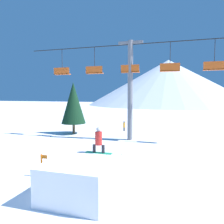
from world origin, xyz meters
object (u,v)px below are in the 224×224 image
(pine_tree_near, at_px, (73,103))
(trail_marker, at_px, (42,165))
(snow_ramp, at_px, (81,178))
(distant_skier, at_px, (124,126))
(snowboarder, at_px, (99,140))

(pine_tree_near, distance_m, trail_marker, 13.55)
(snow_ramp, height_order, trail_marker, snow_ramp)
(snow_ramp, distance_m, distant_skier, 17.54)
(snowboarder, relative_size, trail_marker, 1.09)
(snowboarder, xyz_separation_m, pine_tree_near, (-7.87, 12.57, 1.28))
(snowboarder, distance_m, distant_skier, 16.31)
(snow_ramp, xyz_separation_m, pine_tree_near, (-7.56, 13.95, 2.74))
(snowboarder, xyz_separation_m, distant_skier, (-2.72, 16.01, -1.62))
(snow_ramp, relative_size, pine_tree_near, 0.54)
(trail_marker, relative_size, distant_skier, 1.02)
(snowboarder, bearing_deg, distant_skier, 99.63)
(pine_tree_near, height_order, distant_skier, pine_tree_near)
(pine_tree_near, xyz_separation_m, distant_skier, (5.15, 3.43, -2.89))
(snow_ramp, bearing_deg, trail_marker, 154.49)
(snow_ramp, height_order, pine_tree_near, pine_tree_near)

